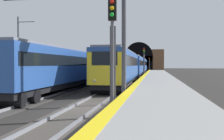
{
  "coord_description": "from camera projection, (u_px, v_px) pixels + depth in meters",
  "views": [
    {
      "loc": [
        -14.64,
        -3.94,
        2.54
      ],
      "look_at": [
        11.08,
        0.36,
        1.98
      ],
      "focal_mm": 41.56,
      "sensor_mm": 36.0,
      "label": 1
    }
  ],
  "objects": [
    {
      "name": "railway_signal_far",
      "position": [
        149.0,
        63.0,
        87.77
      ],
      "size": [
        0.39,
        0.38,
        4.85
      ],
      "rotation": [
        0.0,
        0.0,
        3.14
      ],
      "color": "#38383D",
      "rests_on": "ground_plane"
    },
    {
      "name": "track_adjacent_line",
      "position": [
        14.0,
        105.0,
        15.9
      ],
      "size": [
        160.0,
        2.94,
        0.21
      ],
      "color": "#383533",
      "rests_on": "ground_plane"
    },
    {
      "name": "platform_right",
      "position": [
        160.0,
        101.0,
        14.44
      ],
      "size": [
        112.0,
        3.99,
        1.02
      ],
      "primitive_type": "cube",
      "color": "gray",
      "rests_on": "ground_plane"
    },
    {
      "name": "overhead_signal_gantry",
      "position": [
        57.0,
        14.0,
        16.68
      ],
      "size": [
        0.7,
        8.96,
        7.73
      ],
      "color": "#3F3F47",
      "rests_on": "ground_plane"
    },
    {
      "name": "platform_right_edge_strip",
      "position": [
        129.0,
        91.0,
        14.71
      ],
      "size": [
        112.0,
        0.5,
        0.01
      ],
      "primitive_type": "cube",
      "color": "yellow",
      "rests_on": "platform_right"
    },
    {
      "name": "track_main_line",
      "position": [
        87.0,
        107.0,
        15.14
      ],
      "size": [
        160.0,
        2.63,
        0.21
      ],
      "color": "#423D38",
      "rests_on": "ground_plane"
    },
    {
      "name": "ground_plane",
      "position": [
        87.0,
        108.0,
        15.14
      ],
      "size": [
        320.0,
        320.0,
        0.0
      ],
      "primitive_type": "plane",
      "color": "#282623"
    },
    {
      "name": "tunnel_portal",
      "position": [
        139.0,
        60.0,
        100.19
      ],
      "size": [
        2.22,
        19.05,
        11.13
      ],
      "color": "brown",
      "rests_on": "ground_plane"
    },
    {
      "name": "train_main_approaching",
      "position": [
        134.0,
        65.0,
        49.68
      ],
      "size": [
        60.52,
        3.09,
        4.09
      ],
      "rotation": [
        0.0,
        0.0,
        3.15
      ],
      "color": "#264C99",
      "rests_on": "ground_plane"
    },
    {
      "name": "railway_signal_near",
      "position": [
        112.0,
        46.0,
        12.03
      ],
      "size": [
        0.39,
        0.38,
        5.62
      ],
      "rotation": [
        0.0,
        0.0,
        3.14
      ],
      "color": "#4C4C54",
      "rests_on": "ground_plane"
    },
    {
      "name": "train_adjacent_platform",
      "position": [
        104.0,
        66.0,
        44.18
      ],
      "size": [
        61.18,
        3.1,
        4.93
      ],
      "rotation": [
        0.0,
        0.0,
        -0.02
      ],
      "color": "#264C99",
      "rests_on": "ground_plane"
    },
    {
      "name": "railway_signal_mid",
      "position": [
        144.0,
        60.0,
        45.72
      ],
      "size": [
        0.39,
        0.38,
        5.53
      ],
      "rotation": [
        0.0,
        0.0,
        3.14
      ],
      "color": "#4C4C54",
      "rests_on": "ground_plane"
    },
    {
      "name": "catenary_mast_near",
      "position": [
        19.0,
        51.0,
        29.08
      ],
      "size": [
        0.22,
        2.07,
        7.89
      ],
      "color": "#595B60",
      "rests_on": "ground_plane"
    }
  ]
}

